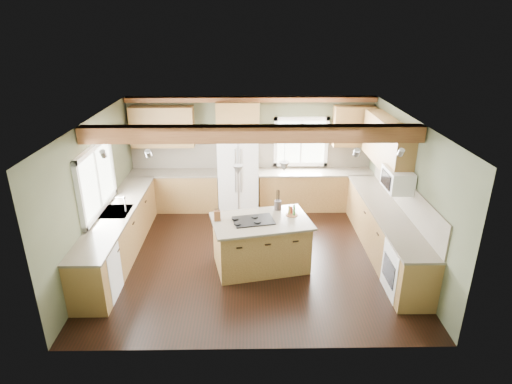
{
  "coord_description": "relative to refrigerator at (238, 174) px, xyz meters",
  "views": [
    {
      "loc": [
        -0.05,
        -7.11,
        4.19
      ],
      "look_at": [
        0.07,
        0.3,
        1.18
      ],
      "focal_mm": 30.0,
      "sensor_mm": 36.0,
      "label": 1
    }
  ],
  "objects": [
    {
      "name": "island",
      "position": [
        0.45,
        -2.49,
        -0.46
      ],
      "size": [
        1.76,
        1.28,
        0.88
      ],
      "primitive_type": "cube",
      "rotation": [
        0.0,
        0.0,
        0.21
      ],
      "color": "brown",
      "rests_on": "floor"
    },
    {
      "name": "upper_cab_back_left",
      "position": [
        -1.69,
        0.21,
        1.05
      ],
      "size": [
        1.4,
        0.35,
        0.9
      ],
      "primitive_type": "cube",
      "color": "brown",
      "rests_on": "wall_back"
    },
    {
      "name": "backsplash_back",
      "position": [
        0.3,
        0.36,
        0.31
      ],
      "size": [
        5.58,
        0.03,
        0.58
      ],
      "primitive_type": "cube",
      "color": "brown",
      "rests_on": "wall_back"
    },
    {
      "name": "knife_block",
      "position": [
        -0.31,
        -2.48,
        0.11
      ],
      "size": [
        0.12,
        0.1,
        0.18
      ],
      "primitive_type": "cube",
      "rotation": [
        0.0,
        0.0,
        0.15
      ],
      "color": "brown",
      "rests_on": "island_top"
    },
    {
      "name": "wall_left",
      "position": [
        -2.5,
        -2.12,
        0.4
      ],
      "size": [
        0.0,
        5.0,
        5.0
      ],
      "primitive_type": "plane",
      "rotation": [
        1.57,
        0.0,
        1.57
      ],
      "color": "#484E37",
      "rests_on": "ground"
    },
    {
      "name": "microwave",
      "position": [
        2.88,
        -2.17,
        0.65
      ],
      "size": [
        0.4,
        0.7,
        0.38
      ],
      "primitive_type": "cube",
      "color": "white",
      "rests_on": "wall_right"
    },
    {
      "name": "backsplash_right",
      "position": [
        3.08,
        -2.07,
        0.31
      ],
      "size": [
        0.03,
        3.7,
        0.58
      ],
      "primitive_type": "cube",
      "color": "brown",
      "rests_on": "wall_right"
    },
    {
      "name": "counter_back_right",
      "position": [
        1.79,
        0.08,
        0.0
      ],
      "size": [
        2.66,
        0.64,
        0.04
      ],
      "primitive_type": "cube",
      "color": "brown",
      "rests_on": "base_cab_back_right"
    },
    {
      "name": "bottle_tray",
      "position": [
        1.01,
        -2.29,
        0.12
      ],
      "size": [
        0.23,
        0.23,
        0.2
      ],
      "primitive_type": null,
      "rotation": [
        0.0,
        0.0,
        0.05
      ],
      "color": "brown",
      "rests_on": "island_top"
    },
    {
      "name": "base_cab_left",
      "position": [
        -2.2,
        -2.07,
        -0.46
      ],
      "size": [
        0.6,
        3.7,
        0.88
      ],
      "primitive_type": "cube",
      "color": "brown",
      "rests_on": "floor"
    },
    {
      "name": "wall_back",
      "position": [
        0.3,
        0.38,
        0.4
      ],
      "size": [
        5.6,
        0.0,
        5.6
      ],
      "primitive_type": "plane",
      "rotation": [
        1.57,
        0.0,
        0.0
      ],
      "color": "#484E37",
      "rests_on": "ground"
    },
    {
      "name": "sink",
      "position": [
        -2.2,
        -2.07,
        0.01
      ],
      "size": [
        0.5,
        0.65,
        0.03
      ],
      "primitive_type": "cube",
      "color": "#262628",
      "rests_on": "counter_left"
    },
    {
      "name": "base_cab_back_right",
      "position": [
        1.79,
        0.08,
        -0.46
      ],
      "size": [
        2.62,
        0.6,
        0.88
      ],
      "primitive_type": "cube",
      "color": "brown",
      "rests_on": "floor"
    },
    {
      "name": "ceiling_beam",
      "position": [
        0.3,
        -2.49,
        1.57
      ],
      "size": [
        5.55,
        0.26,
        0.26
      ],
      "primitive_type": "cube",
      "color": "brown",
      "rests_on": "ceiling"
    },
    {
      "name": "soffit_trim",
      "position": [
        0.3,
        0.28,
        1.64
      ],
      "size": [
        5.55,
        0.2,
        0.1
      ],
      "primitive_type": "cube",
      "color": "brown",
      "rests_on": "ceiling"
    },
    {
      "name": "ceiling",
      "position": [
        0.3,
        -2.12,
        1.7
      ],
      "size": [
        5.6,
        5.6,
        0.0
      ],
      "primitive_type": "plane",
      "rotation": [
        3.14,
        0.0,
        0.0
      ],
      "color": "silver",
      "rests_on": "wall_back"
    },
    {
      "name": "pendant_left",
      "position": [
        0.06,
        -2.57,
        0.98
      ],
      "size": [
        0.18,
        0.18,
        0.16
      ],
      "primitive_type": "cone",
      "rotation": [
        3.14,
        0.0,
        0.0
      ],
      "color": "#B2B2B7",
      "rests_on": "ceiling"
    },
    {
      "name": "floor",
      "position": [
        0.3,
        -2.12,
        -0.9
      ],
      "size": [
        5.6,
        5.6,
        0.0
      ],
      "primitive_type": "plane",
      "color": "black",
      "rests_on": "ground"
    },
    {
      "name": "island_top",
      "position": [
        0.45,
        -2.49,
        0.0
      ],
      "size": [
        1.88,
        1.41,
        0.04
      ],
      "primitive_type": "cube",
      "rotation": [
        0.0,
        0.0,
        0.21
      ],
      "color": "brown",
      "rests_on": "island"
    },
    {
      "name": "wall_right",
      "position": [
        3.1,
        -2.12,
        0.4
      ],
      "size": [
        0.0,
        5.0,
        5.0
      ],
      "primitive_type": "plane",
      "rotation": [
        1.57,
        0.0,
        -1.57
      ],
      "color": "#484E37",
      "rests_on": "ground"
    },
    {
      "name": "cooktop",
      "position": [
        0.32,
        -2.51,
        0.03
      ],
      "size": [
        0.77,
        0.59,
        0.02
      ],
      "primitive_type": "cube",
      "rotation": [
        0.0,
        0.0,
        0.21
      ],
      "color": "black",
      "rests_on": "island_top"
    },
    {
      "name": "upper_cab_back_corner",
      "position": [
        2.6,
        0.21,
        1.05
      ],
      "size": [
        0.9,
        0.35,
        0.9
      ],
      "primitive_type": "cube",
      "color": "brown",
      "rests_on": "wall_back"
    },
    {
      "name": "pendant_right",
      "position": [
        0.84,
        -2.4,
        0.98
      ],
      "size": [
        0.18,
        0.18,
        0.16
      ],
      "primitive_type": "cone",
      "rotation": [
        3.14,
        0.0,
        0.0
      ],
      "color": "#B2B2B7",
      "rests_on": "ceiling"
    },
    {
      "name": "base_cab_right",
      "position": [
        2.8,
        -2.07,
        -0.46
      ],
      "size": [
        0.6,
        3.7,
        0.88
      ],
      "primitive_type": "cube",
      "color": "brown",
      "rests_on": "floor"
    },
    {
      "name": "refrigerator",
      "position": [
        0.0,
        0.0,
        0.0
      ],
      "size": [
        0.9,
        0.74,
        1.8
      ],
      "primitive_type": "cube",
      "color": "white",
      "rests_on": "floor"
    },
    {
      "name": "upper_cab_right",
      "position": [
        2.92,
        -1.22,
        1.05
      ],
      "size": [
        0.35,
        2.2,
        0.9
      ],
      "primitive_type": "cube",
      "color": "brown",
      "rests_on": "wall_right"
    },
    {
      "name": "counter_left",
      "position": [
        -2.2,
        -2.07,
        0.0
      ],
      "size": [
        0.64,
        3.74,
        0.04
      ],
      "primitive_type": "cube",
      "color": "brown",
      "rests_on": "base_cab_left"
    },
    {
      "name": "base_cab_back_left",
      "position": [
        -1.49,
        0.08,
        -0.46
      ],
      "size": [
        2.02,
        0.6,
        0.88
      ],
      "primitive_type": "cube",
      "color": "brown",
      "rests_on": "floor"
    },
    {
      "name": "window_back",
      "position": [
        1.45,
        0.36,
        0.65
      ],
      "size": [
        1.1,
        0.04,
        1.0
      ],
      "primitive_type": "cube",
      "color": "white",
      "rests_on": "wall_back"
    },
    {
      "name": "upper_cab_over_fridge",
      "position": [
        -0.0,
        0.21,
        1.25
      ],
      "size": [
        0.96,
        0.35,
        0.7
      ],
      "primitive_type": "cube",
      "color": "brown",
      "rests_on": "wall_back"
    },
    {
      "name": "counter_back_left",
      "position": [
        -1.49,
        0.08,
        0.0
      ],
      "size": [
        2.06,
        0.64,
        0.04
      ],
      "primitive_type": "cube",
      "color": "brown",
      "rests_on": "base_cab_back_left"
    },
    {
      "name": "counter_right",
      "position": [
        2.8,
        -2.07,
        0.0
      ],
      "size": [
        0.64,
        3.74,
        0.04
      ],
      "primitive_type": "cube",
      "color": "brown",
      "rests_on": "base_cab_right"
    },
    {
      "name": "dishwasher",
      "position": [
        -2.19,
        -3.37,
        -0.47
      ],
      "size": [
        0.6,
        0.6,
        0.84
      ],
      "primitive_type": "cube",
      "color": "white",
      "rests_on": "floor"
    },
    {
      "name": "utensil_crock",
      "position": [
        0.77,
        -2.04,
        0.11
      ],
      "size": [
        0.17,
        0.17,
        0.18
      ],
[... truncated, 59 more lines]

